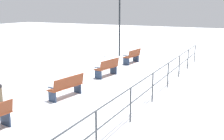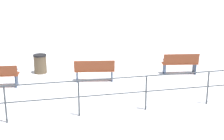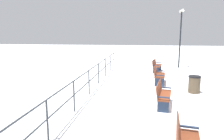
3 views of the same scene
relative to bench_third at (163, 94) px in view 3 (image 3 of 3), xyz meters
name	(u,v)px [view 3 (image 3 of 3)]	position (x,y,z in m)	size (l,w,h in m)	color
ground_plane	(168,106)	(0.22, -0.01, -0.46)	(80.00, 80.00, 0.00)	white
bench_third	(163,94)	(0.00, 0.00, 0.00)	(0.75, 1.62, 0.88)	brown
bench_fourth	(159,75)	(0.12, 3.62, 0.00)	(0.75, 1.60, 0.88)	brown
bench_fifth	(156,65)	(0.23, 7.25, 0.00)	(0.82, 1.71, 0.87)	brown
lamppost_middle	(181,28)	(2.14, 9.28, 2.67)	(0.24, 1.06, 4.55)	black
waterfront_railing	(82,84)	(-3.13, -0.01, 0.30)	(0.05, 18.75, 1.13)	#383D42
trash_bin	(194,84)	(1.62, 2.02, -0.06)	(0.55, 0.55, 0.80)	brown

